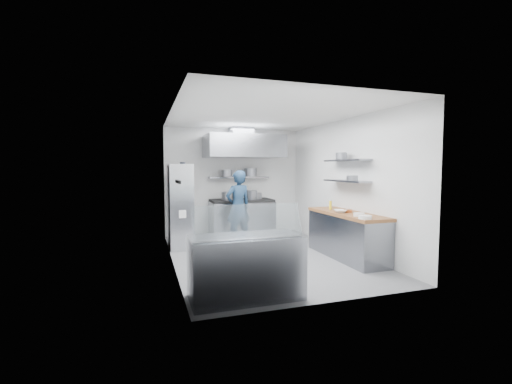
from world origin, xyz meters
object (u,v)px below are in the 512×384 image
object	(u,v)px
display_case	(246,267)
gas_range	(242,219)
wire_rack	(180,206)
chef	(238,207)

from	to	relation	value
display_case	gas_range	bearing A→B (deg)	74.98
gas_range	wire_rack	size ratio (longest dim) A/B	0.86
gas_range	wire_rack	world-z (taller)	wire_rack
display_case	wire_rack	bearing A→B (deg)	99.04
wire_rack	gas_range	bearing A→B (deg)	25.27
chef	display_case	size ratio (longest dim) A/B	1.14
wire_rack	display_case	size ratio (longest dim) A/B	1.23
gas_range	chef	size ratio (longest dim) A/B	0.94
gas_range	chef	distance (m)	0.94
chef	wire_rack	xyz separation A→B (m)	(-1.32, 0.03, 0.07)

